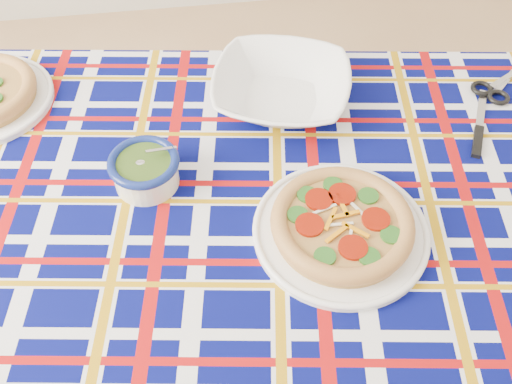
{
  "coord_description": "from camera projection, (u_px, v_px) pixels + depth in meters",
  "views": [
    {
      "loc": [
        0.14,
        -0.51,
        1.57
      ],
      "look_at": [
        0.23,
        0.15,
        0.77
      ],
      "focal_mm": 40.0,
      "sensor_mm": 36.0,
      "label": 1
    }
  ],
  "objects": [
    {
      "name": "dining_table",
      "position": [
        240.0,
        245.0,
        1.09
      ],
      "size": [
        1.71,
        1.21,
        0.74
      ],
      "rotation": [
        0.0,
        0.0,
        -0.15
      ],
      "color": "brown",
      "rests_on": "floor"
    },
    {
      "name": "tablecloth",
      "position": [
        240.0,
        237.0,
        1.07
      ],
      "size": [
        1.74,
        1.24,
        0.1
      ],
      "primitive_type": null,
      "rotation": [
        0.0,
        0.0,
        -0.15
      ],
      "color": "#04084F",
      "rests_on": "dining_table"
    },
    {
      "name": "main_focaccia_plate",
      "position": [
        342.0,
        224.0,
        0.99
      ],
      "size": [
        0.38,
        0.38,
        0.06
      ],
      "primitive_type": null,
      "rotation": [
        0.0,
        0.0,
        -0.21
      ],
      "color": "#AD7B3D",
      "rests_on": "tablecloth"
    },
    {
      "name": "pesto_bowl",
      "position": [
        145.0,
        168.0,
        1.06
      ],
      "size": [
        0.16,
        0.16,
        0.08
      ],
      "primitive_type": null,
      "rotation": [
        0.0,
        0.0,
        -0.21
      ],
      "color": "#233B10",
      "rests_on": "tablecloth"
    },
    {
      "name": "serving_bowl",
      "position": [
        281.0,
        89.0,
        1.21
      ],
      "size": [
        0.36,
        0.36,
        0.07
      ],
      "primitive_type": "imported",
      "rotation": [
        0.0,
        0.0,
        -0.3
      ],
      "color": "white",
      "rests_on": "tablecloth"
    },
    {
      "name": "table_knife",
      "position": [
        481.0,
        110.0,
        1.21
      ],
      "size": [
        0.12,
        0.21,
        0.01
      ],
      "primitive_type": null,
      "rotation": [
        0.0,
        0.0,
        1.11
      ],
      "color": "silver",
      "rests_on": "tablecloth"
    },
    {
      "name": "kitchen_scissors",
      "position": [
        509.0,
        77.0,
        1.28
      ],
      "size": [
        0.22,
        0.19,
        0.02
      ],
      "primitive_type": null,
      "rotation": [
        0.0,
        0.0,
        0.63
      ],
      "color": "silver",
      "rests_on": "tablecloth"
    }
  ]
}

